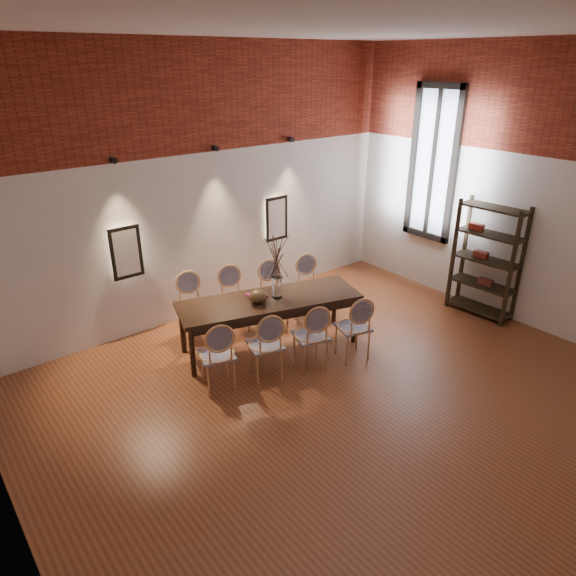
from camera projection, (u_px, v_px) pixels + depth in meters
floor at (370, 416)px, 5.87m from camera, size 7.00×7.00×0.02m
ceiling at (402, 22)px, 4.22m from camera, size 7.00×7.00×0.02m
wall_back at (201, 187)px, 7.56m from camera, size 7.00×0.10×4.00m
wall_right at (556, 196)px, 7.07m from camera, size 0.10×7.00×4.00m
brick_band_back at (197, 97)px, 7.00m from camera, size 7.00×0.02×1.50m
brick_band_right at (575, 100)px, 6.52m from camera, size 0.02×7.00×1.50m
niche_left at (125, 252)px, 7.04m from camera, size 0.36×0.06×0.66m
niche_right at (275, 218)px, 8.52m from camera, size 0.36×0.06×0.66m
spot_fixture_left at (113, 160)px, 6.50m from camera, size 0.08×0.10×0.08m
spot_fixture_mid at (215, 148)px, 7.36m from camera, size 0.08×0.10×0.08m
spot_fixture_right at (291, 139)px, 8.16m from camera, size 0.08×0.10×0.08m
window_glass at (434, 164)px, 8.38m from camera, size 0.02×0.78×2.38m
window_frame at (433, 164)px, 8.37m from camera, size 0.08×0.90×2.50m
window_mullion at (433, 164)px, 8.37m from camera, size 0.06×0.06×2.40m
dining_table at (270, 323)px, 7.11m from camera, size 2.60×1.48×0.75m
chair_near_a at (217, 354)px, 6.18m from camera, size 0.55×0.55×0.94m
chair_near_b at (265, 345)px, 6.40m from camera, size 0.55×0.55×0.94m
chair_near_c at (311, 335)px, 6.61m from camera, size 0.55×0.55×0.94m
chair_near_d at (353, 327)px, 6.82m from camera, size 0.55×0.55×0.94m
chair_far_a at (193, 308)px, 7.33m from camera, size 0.55×0.55×0.94m
chair_far_b at (234, 301)px, 7.54m from camera, size 0.55×0.55×0.94m
chair_far_c at (274, 294)px, 7.75m from camera, size 0.55×0.55×0.94m
chair_far_d at (311, 288)px, 7.97m from camera, size 0.55×0.55×0.94m
vase at (277, 287)px, 6.93m from camera, size 0.14×0.14×0.30m
dried_branches at (276, 256)px, 6.75m from camera, size 0.50×0.50×0.70m
bowl at (258, 296)px, 6.82m from camera, size 0.24×0.24×0.18m
book at (257, 295)px, 7.03m from camera, size 0.30×0.25×0.03m
shelving_rack at (486, 260)px, 7.87m from camera, size 0.44×1.02×1.80m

